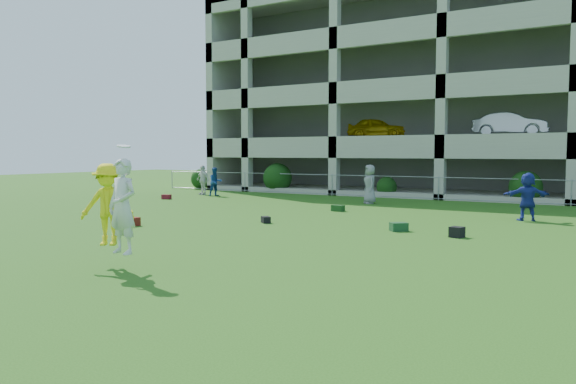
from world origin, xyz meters
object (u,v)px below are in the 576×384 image
Objects in this scene: bystander_a at (215,182)px; parking_garage at (480,95)px; bystander_b at (203,180)px; crate_d at (457,232)px; bystander_c at (370,184)px; frisbee_contest at (112,205)px; bystander_d at (527,197)px.

parking_garage is at bearing -12.84° from bystander_a.
bystander_b is 18.14m from parking_garage.
bystander_a is 17.56m from crate_d.
bystander_c is 13.51m from parking_garage.
frisbee_contest is at bearing -117.98° from bystander_a.
crate_d is 22.01m from parking_garage.
bystander_d is at bearing 65.57° from frisbee_contest.
crate_d is 9.49m from frisbee_contest.
parking_garage is (-5.16, 15.60, 5.16)m from bystander_d.
bystander_b reaches higher than bystander_a.
bystander_a is at bearing 151.40° from crate_d.
bystander_b is 18.09m from bystander_d.
bystander_b is 10.39m from bystander_c.
bystander_c is 1.08× the size of bystander_d.
bystander_c reaches higher than bystander_a.
bystander_c is 0.84× the size of frisbee_contest.
crate_d is at bearing 52.91° from bystander_d.
parking_garage reaches higher than bystander_b.
bystander_d is at bearing -71.69° from parking_garage.
parking_garage reaches higher than crate_d.
frisbee_contest is (1.33, -16.52, 0.40)m from bystander_c.
bystander_c reaches higher than crate_d.
frisbee_contest is at bearing -42.51° from bystander_b.
crate_d is (-1.08, -5.22, -0.70)m from bystander_d.
bystander_b is at bearing -136.29° from parking_garage.
bystander_b is 0.78× the size of frisbee_contest.
bystander_c is at bearing -49.47° from bystander_d.
bystander_d is 17.22m from parking_garage.
frisbee_contest is (-6.01, -13.24, 0.47)m from bystander_d.
bystander_c is (10.38, -0.31, 0.07)m from bystander_b.
crate_d is at bearing 58.39° from frisbee_contest.
bystander_b is at bearing 152.13° from crate_d.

